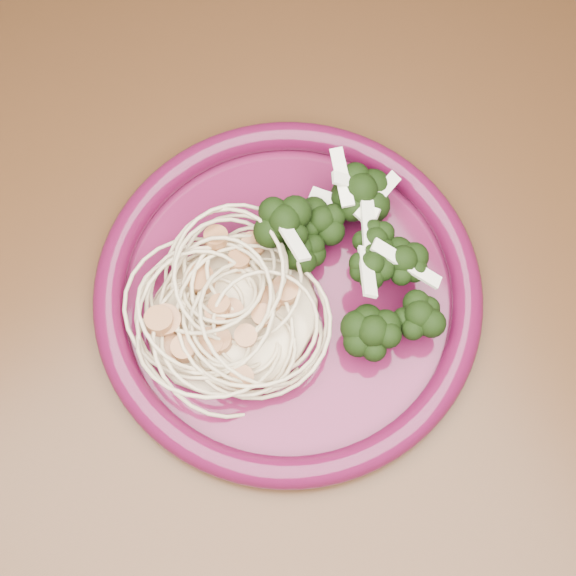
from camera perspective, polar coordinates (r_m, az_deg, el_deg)
The scene contains 6 objects.
dining_table at distance 0.74m, azimuth 3.04°, elevation -1.78°, with size 1.20×0.80×0.75m.
dinner_plate at distance 0.63m, azimuth -0.00°, elevation -0.29°, with size 0.33×0.33×0.03m.
spaghetti_pile at distance 0.61m, azimuth -4.00°, elevation -1.78°, with size 0.14×0.12×0.03m, color beige.
scallop_cluster at distance 0.58m, azimuth -4.23°, elevation -0.63°, with size 0.12×0.12×0.04m, color #B87948, non-canonical shape.
broccoli_pile at distance 0.62m, azimuth 4.84°, elevation 2.66°, with size 0.09×0.15×0.05m, color black.
onion_garnish at distance 0.59m, azimuth 5.09°, elevation 3.93°, with size 0.06×0.10×0.05m, color white, non-canonical shape.
Camera 1 is at (-0.16, -0.19, 1.35)m, focal length 50.00 mm.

